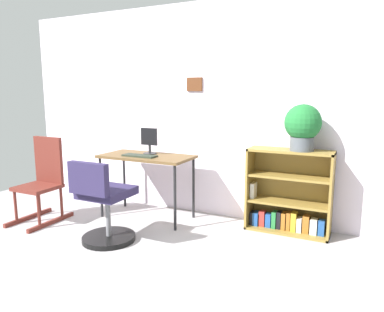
# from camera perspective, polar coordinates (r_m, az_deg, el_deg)

# --- Properties ---
(ground_plane) EXTENTS (6.24, 6.24, 0.00)m
(ground_plane) POSITION_cam_1_polar(r_m,az_deg,el_deg) (2.85, -16.53, -20.89)
(ground_plane) COLOR #9D989B
(wall_back) EXTENTS (5.20, 0.12, 2.46)m
(wall_back) POSITION_cam_1_polar(r_m,az_deg,el_deg) (4.28, 2.48, 7.11)
(wall_back) COLOR silver
(wall_back) RESTS_ON ground_plane
(desk) EXTENTS (1.06, 0.53, 0.74)m
(desk) POSITION_cam_1_polar(r_m,az_deg,el_deg) (4.17, -7.20, -0.75)
(desk) COLOR brown
(desk) RESTS_ON ground_plane
(monitor) EXTENTS (0.21, 0.15, 0.30)m
(monitor) POSITION_cam_1_polar(r_m,az_deg,el_deg) (4.22, -6.78, 2.40)
(monitor) COLOR #262628
(monitor) RESTS_ON desk
(keyboard) EXTENTS (0.40, 0.14, 0.02)m
(keyboard) POSITION_cam_1_polar(r_m,az_deg,el_deg) (4.09, -8.31, 0.05)
(keyboard) COLOR #262F24
(keyboard) RESTS_ON desk
(office_chair) EXTENTS (0.52, 0.54, 0.83)m
(office_chair) POSITION_cam_1_polar(r_m,az_deg,el_deg) (3.60, -13.77, -7.76)
(office_chair) COLOR black
(office_chair) RESTS_ON ground_plane
(rocking_chair) EXTENTS (0.42, 0.64, 0.95)m
(rocking_chair) POSITION_cam_1_polar(r_m,az_deg,el_deg) (4.44, -22.50, -3.43)
(rocking_chair) COLOR #5E231C
(rocking_chair) RESTS_ON ground_plane
(bookshelf_low) EXTENTS (0.85, 0.30, 0.87)m
(bookshelf_low) POSITION_cam_1_polar(r_m,az_deg,el_deg) (3.93, 15.02, -6.06)
(bookshelf_low) COLOR olive
(bookshelf_low) RESTS_ON ground_plane
(potted_plant_on_shelf) EXTENTS (0.36, 0.36, 0.46)m
(potted_plant_on_shelf) POSITION_cam_1_polar(r_m,az_deg,el_deg) (3.73, 17.12, 4.65)
(potted_plant_on_shelf) COLOR #474C51
(potted_plant_on_shelf) RESTS_ON bookshelf_low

